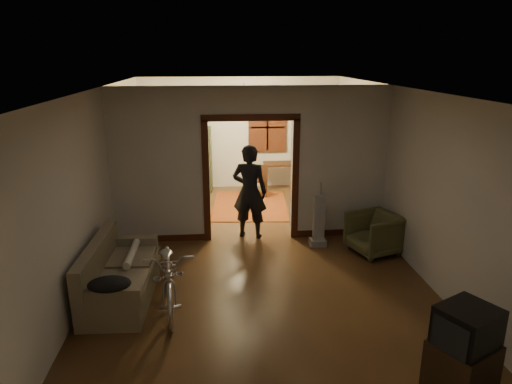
{
  "coord_description": "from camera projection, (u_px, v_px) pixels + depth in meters",
  "views": [
    {
      "loc": [
        -0.63,
        -7.25,
        3.29
      ],
      "look_at": [
        0.0,
        -0.3,
        1.2
      ],
      "focal_mm": 32.0,
      "sensor_mm": 36.0,
      "label": 1
    }
  ],
  "objects": [
    {
      "name": "floor",
      "position": [
        254.0,
        253.0,
        7.92
      ],
      "size": [
        5.0,
        8.5,
        0.01
      ],
      "primitive_type": "cube",
      "color": "#3D2513",
      "rests_on": "ground"
    },
    {
      "name": "ceiling",
      "position": [
        254.0,
        88.0,
        7.12
      ],
      "size": [
        5.0,
        8.5,
        0.01
      ],
      "primitive_type": "cube",
      "color": "white",
      "rests_on": "floor"
    },
    {
      "name": "wall_back",
      "position": [
        240.0,
        133.0,
        11.57
      ],
      "size": [
        5.0,
        0.02,
        2.8
      ],
      "primitive_type": "cube",
      "color": "beige",
      "rests_on": "floor"
    },
    {
      "name": "wall_left",
      "position": [
        99.0,
        179.0,
        7.3
      ],
      "size": [
        0.02,
        8.5,
        2.8
      ],
      "primitive_type": "cube",
      "color": "beige",
      "rests_on": "floor"
    },
    {
      "name": "wall_right",
      "position": [
        401.0,
        172.0,
        7.73
      ],
      "size": [
        0.02,
        8.5,
        2.8
      ],
      "primitive_type": "cube",
      "color": "beige",
      "rests_on": "floor"
    },
    {
      "name": "partition_wall",
      "position": [
        251.0,
        165.0,
        8.23
      ],
      "size": [
        5.0,
        0.14,
        2.8
      ],
      "primitive_type": "cube",
      "color": "beige",
      "rests_on": "floor"
    },
    {
      "name": "door_casing",
      "position": [
        251.0,
        181.0,
        8.32
      ],
      "size": [
        1.74,
        0.2,
        2.32
      ],
      "primitive_type": "cube",
      "color": "#3D1A0D",
      "rests_on": "floor"
    },
    {
      "name": "far_window",
      "position": [
        267.0,
        127.0,
        11.55
      ],
      "size": [
        0.98,
        0.06,
        1.28
      ],
      "primitive_type": "cube",
      "color": "black",
      "rests_on": "wall_back"
    },
    {
      "name": "chandelier",
      "position": [
        244.0,
        102.0,
        9.63
      ],
      "size": [
        0.24,
        0.24,
        0.24
      ],
      "primitive_type": "sphere",
      "color": "#FFE0A5",
      "rests_on": "ceiling"
    },
    {
      "name": "light_switch",
      "position": [
        309.0,
        173.0,
        8.3
      ],
      "size": [
        0.08,
        0.01,
        0.12
      ],
      "primitive_type": "cube",
      "color": "silver",
      "rests_on": "partition_wall"
    },
    {
      "name": "sofa",
      "position": [
        121.0,
        270.0,
        6.37
      ],
      "size": [
        0.87,
        1.84,
        0.83
      ],
      "primitive_type": "cube",
      "rotation": [
        0.0,
        0.0,
        -0.03
      ],
      "color": "brown",
      "rests_on": "floor"
    },
    {
      "name": "rolled_paper",
      "position": [
        132.0,
        253.0,
        6.63
      ],
      "size": [
        0.11,
        0.86,
        0.11
      ],
      "primitive_type": "cylinder",
      "rotation": [
        1.57,
        0.0,
        0.0
      ],
      "color": "beige",
      "rests_on": "sofa"
    },
    {
      "name": "jacket",
      "position": [
        109.0,
        284.0,
        5.43
      ],
      "size": [
        0.51,
        0.39,
        0.15
      ],
      "primitive_type": "ellipsoid",
      "color": "black",
      "rests_on": "sofa"
    },
    {
      "name": "bicycle",
      "position": [
        169.0,
        274.0,
        6.16
      ],
      "size": [
        0.83,
        1.83,
        0.93
      ],
      "primitive_type": "imported",
      "rotation": [
        0.0,
        0.0,
        0.12
      ],
      "color": "silver",
      "rests_on": "floor"
    },
    {
      "name": "armchair",
      "position": [
        374.0,
        233.0,
        7.85
      ],
      "size": [
        0.99,
        0.98,
        0.71
      ],
      "primitive_type": "imported",
      "rotation": [
        0.0,
        0.0,
        -1.24
      ],
      "color": "#4B4D2B",
      "rests_on": "floor"
    },
    {
      "name": "tv_stand",
      "position": [
        461.0,
        366.0,
        4.64
      ],
      "size": [
        0.76,
        0.74,
        0.53
      ],
      "primitive_type": "cube",
      "rotation": [
        0.0,
        0.0,
        0.48
      ],
      "color": "black",
      "rests_on": "floor"
    },
    {
      "name": "crt_tv",
      "position": [
        467.0,
        329.0,
        4.51
      ],
      "size": [
        0.7,
        0.68,
        0.46
      ],
      "primitive_type": "cube",
      "rotation": [
        0.0,
        0.0,
        0.48
      ],
      "color": "black",
      "rests_on": "tv_stand"
    },
    {
      "name": "vacuum",
      "position": [
        319.0,
        221.0,
        8.12
      ],
      "size": [
        0.33,
        0.28,
        0.94
      ],
      "primitive_type": "cube",
      "rotation": [
        0.0,
        0.0,
        0.21
      ],
      "color": "gray",
      "rests_on": "floor"
    },
    {
      "name": "person",
      "position": [
        250.0,
        192.0,
        8.41
      ],
      "size": [
        0.75,
        0.6,
        1.77
      ],
      "primitive_type": "imported",
      "rotation": [
        0.0,
        0.0,
        2.83
      ],
      "color": "black",
      "rests_on": "floor"
    },
    {
      "name": "oriental_rug",
      "position": [
        250.0,
        205.0,
        10.42
      ],
      "size": [
        1.83,
        2.31,
        0.02
      ],
      "primitive_type": "cube",
      "rotation": [
        0.0,
        0.0,
        -0.08
      ],
      "color": "maroon",
      "rests_on": "floor"
    },
    {
      "name": "locker",
      "position": [
        195.0,
        160.0,
        11.37
      ],
      "size": [
        0.83,
        0.49,
        1.6
      ],
      "primitive_type": "cube",
      "rotation": [
        0.0,
        0.0,
        -0.06
      ],
      "color": "#2B341F",
      "rests_on": "floor"
    },
    {
      "name": "globe",
      "position": [
        193.0,
        114.0,
        11.04
      ],
      "size": [
        0.25,
        0.25,
        0.25
      ],
      "primitive_type": "sphere",
      "color": "#1E5972",
      "rests_on": "locker"
    },
    {
      "name": "desk",
      "position": [
        282.0,
        177.0,
        11.58
      ],
      "size": [
        1.0,
        0.65,
        0.69
      ],
      "primitive_type": "cube",
      "rotation": [
        0.0,
        0.0,
        -0.14
      ],
      "color": "#321D10",
      "rests_on": "floor"
    },
    {
      "name": "desk_chair",
      "position": [
        259.0,
        180.0,
        10.97
      ],
      "size": [
        0.45,
        0.45,
        0.84
      ],
      "primitive_type": "cube",
      "rotation": [
        0.0,
        0.0,
        0.26
      ],
      "color": "#321D10",
      "rests_on": "floor"
    }
  ]
}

